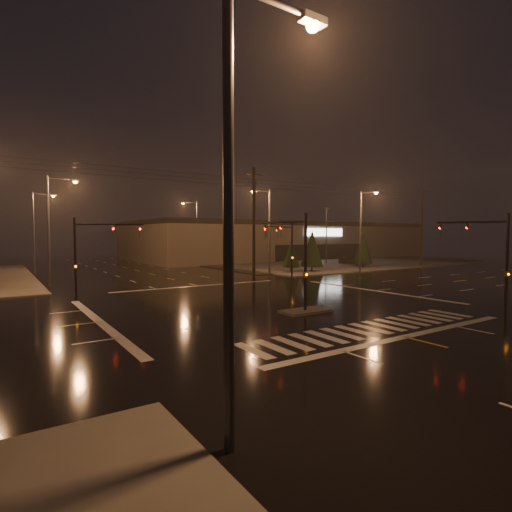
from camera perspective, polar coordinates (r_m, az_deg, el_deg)
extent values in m
plane|color=black|center=(27.68, 1.63, -6.72)|extent=(140.00, 140.00, 0.00)
cube|color=#4B4843|center=(69.61, 7.72, -0.83)|extent=(36.00, 36.00, 0.12)
cube|color=#4B4843|center=(24.55, 7.04, -7.81)|extent=(3.00, 1.60, 0.15)
cube|color=beige|center=(21.09, 16.00, -9.90)|extent=(15.00, 2.60, 0.01)
cube|color=beige|center=(19.89, 20.46, -10.76)|extent=(16.00, 0.50, 0.01)
cube|color=beige|center=(37.14, -8.17, -4.25)|extent=(16.00, 0.50, 0.01)
cube|color=black|center=(71.57, 11.79, -0.77)|extent=(50.00, 24.00, 0.08)
cube|color=#6D614E|center=(85.08, 3.19, 2.21)|extent=(60.00, 28.00, 7.00)
cube|color=black|center=(85.10, 3.20, 4.43)|extent=(60.20, 28.20, 0.80)
cube|color=white|center=(74.22, 9.70, 3.37)|extent=(9.00, 0.20, 1.40)
cube|color=black|center=(74.32, 9.65, 0.59)|extent=(22.00, 0.15, 2.80)
cylinder|color=black|center=(24.18, 7.08, -0.99)|extent=(0.18, 0.18, 6.00)
cylinder|color=black|center=(25.88, 3.88, 4.83)|extent=(0.12, 4.50, 0.12)
imported|color=#594707|center=(27.52, 1.32, 4.62)|extent=(0.16, 0.20, 1.00)
cube|color=#594707|center=(24.23, 7.07, -2.64)|extent=(0.25, 0.18, 0.35)
cylinder|color=black|center=(42.02, 5.16, 0.71)|extent=(0.18, 0.18, 6.00)
cylinder|color=black|center=(39.89, 3.30, 4.18)|extent=(4.74, 1.82, 0.12)
imported|color=#594707|center=(38.03, 1.43, 4.17)|extent=(0.24, 0.22, 1.00)
cube|color=#594707|center=(42.06, 5.16, -0.25)|extent=(0.25, 0.18, 0.35)
cylinder|color=black|center=(33.30, -24.41, -0.15)|extent=(0.18, 0.18, 6.00)
cylinder|color=black|center=(32.88, -20.22, 4.26)|extent=(4.74, 1.82, 0.12)
imported|color=#594707|center=(32.68, -16.29, 4.24)|extent=(0.24, 0.22, 1.00)
cube|color=#594707|center=(33.34, -24.39, -1.35)|extent=(0.25, 0.18, 0.35)
cylinder|color=black|center=(28.76, 32.21, -0.79)|extent=(0.18, 0.18, 6.00)
cylinder|color=black|center=(28.94, 28.38, 4.28)|extent=(1.48, 3.80, 0.12)
imported|color=#594707|center=(29.26, 24.88, 4.25)|extent=(0.22, 0.24, 1.00)
cube|color=#594707|center=(28.81, 32.17, -2.18)|extent=(0.25, 0.18, 0.35)
cylinder|color=#38383A|center=(8.45, -3.95, 5.22)|extent=(0.24, 0.24, 10.00)
cylinder|color=#38383A|center=(10.44, 2.75, 32.42)|extent=(2.40, 0.14, 0.14)
cube|color=#38383A|center=(11.02, 8.12, 30.41)|extent=(0.70, 0.30, 0.18)
sphere|color=orange|center=(10.96, 8.11, 29.81)|extent=(0.32, 0.32, 0.32)
cylinder|color=#38383A|center=(40.57, -27.53, 3.12)|extent=(0.24, 0.24, 10.00)
cylinder|color=#38383A|center=(41.03, -26.00, 9.88)|extent=(2.40, 0.14, 0.14)
cube|color=#38383A|center=(41.18, -24.46, 9.82)|extent=(0.70, 0.30, 0.18)
sphere|color=orange|center=(41.16, -24.45, 9.64)|extent=(0.32, 0.32, 0.32)
cylinder|color=#38383A|center=(56.51, -29.18, 2.95)|extent=(0.24, 0.24, 10.00)
cylinder|color=#38383A|center=(56.84, -28.09, 7.83)|extent=(2.40, 0.14, 0.14)
cube|color=#38383A|center=(56.95, -26.98, 7.79)|extent=(0.70, 0.30, 0.18)
sphere|color=orange|center=(56.94, -26.97, 7.66)|extent=(0.32, 0.32, 0.32)
cylinder|color=#38383A|center=(46.99, 1.95, 3.40)|extent=(0.24, 0.24, 10.00)
cylinder|color=#38383A|center=(46.59, 0.74, 9.32)|extent=(2.40, 0.14, 0.14)
cube|color=#38383A|center=(45.98, -0.42, 9.34)|extent=(0.70, 0.30, 0.18)
sphere|color=orange|center=(45.97, -0.42, 9.18)|extent=(0.32, 0.32, 0.32)
cylinder|color=#38383A|center=(64.36, -8.41, 3.26)|extent=(0.24, 0.24, 10.00)
cylinder|color=#38383A|center=(64.07, -9.43, 7.55)|extent=(2.40, 0.14, 0.14)
cube|color=#38383A|center=(63.63, -10.34, 7.53)|extent=(0.70, 0.30, 0.18)
sphere|color=orange|center=(63.62, -10.34, 7.41)|extent=(0.32, 0.32, 0.32)
cylinder|color=#38383A|center=(50.63, 14.71, 3.27)|extent=(0.24, 0.24, 10.00)
cylinder|color=#38383A|center=(50.10, 15.82, 8.76)|extent=(0.14, 2.40, 0.14)
cube|color=#38383A|center=(49.38, 16.79, 8.78)|extent=(0.30, 0.70, 0.18)
sphere|color=orange|center=(49.37, 16.79, 8.63)|extent=(0.32, 0.32, 0.32)
cylinder|color=black|center=(43.39, -0.31, 4.75)|extent=(0.32, 0.32, 12.00)
cube|color=black|center=(43.86, -0.31, 11.56)|extent=(2.20, 0.12, 0.12)
cylinder|color=black|center=(64.82, 22.58, 3.94)|extent=(0.32, 0.32, 12.00)
cube|color=black|center=(65.13, 22.67, 8.52)|extent=(2.20, 0.12, 0.12)
cylinder|color=black|center=(49.76, 5.04, -1.99)|extent=(0.18, 0.18, 0.70)
cone|color=black|center=(49.63, 5.05, 0.32)|extent=(2.13, 2.13, 3.33)
cylinder|color=black|center=(51.12, 7.99, -1.88)|extent=(0.18, 0.18, 0.70)
cone|color=black|center=(50.96, 8.01, 1.07)|extent=(2.92, 2.92, 4.57)
cylinder|color=black|center=(58.84, 14.99, -1.31)|extent=(0.18, 0.18, 0.70)
cone|color=black|center=(58.71, 15.02, 1.14)|extent=(2.78, 2.78, 4.34)
imported|color=black|center=(64.82, 13.67, -0.55)|extent=(2.98, 4.77, 1.51)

